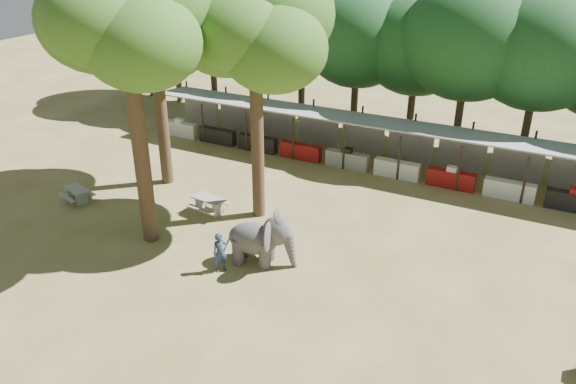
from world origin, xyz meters
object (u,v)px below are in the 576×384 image
at_px(yard_tree_back, 254,22).
at_px(elephant, 261,239).
at_px(picnic_table_near, 77,193).
at_px(handler, 220,253).
at_px(yard_tree_left, 152,17).
at_px(yard_tree_center, 125,13).
at_px(picnic_table_far, 209,203).

height_order(yard_tree_back, elephant, yard_tree_back).
height_order(elephant, picnic_table_near, elephant).
height_order(handler, picnic_table_near, handler).
distance_m(yard_tree_back, picnic_table_near, 11.97).
bearing_deg(yard_tree_left, picnic_table_near, -119.73).
distance_m(yard_tree_center, handler, 9.40).
xyz_separation_m(elephant, picnic_table_far, (-4.18, 2.52, -0.56)).
bearing_deg(picnic_table_near, elephant, 14.64).
xyz_separation_m(yard_tree_back, picnic_table_far, (-1.95, -1.13, -8.03)).
distance_m(yard_tree_left, picnic_table_far, 8.95).
height_order(yard_tree_back, handler, yard_tree_back).
relative_size(yard_tree_left, yard_tree_center, 0.92).
distance_m(handler, picnic_table_near, 9.59).
height_order(handler, picnic_table_far, handler).
bearing_deg(yard_tree_center, picnic_table_near, 169.35).
bearing_deg(elephant, handler, -144.59).
xyz_separation_m(yard_tree_left, yard_tree_center, (3.00, -5.00, 1.01)).
bearing_deg(picnic_table_near, yard_tree_back, 38.10).
relative_size(yard_tree_center, elephant, 4.18).
bearing_deg(picnic_table_near, picnic_table_far, 34.61).
bearing_deg(picnic_table_far, yard_tree_back, 37.81).
height_order(yard_tree_left, handler, yard_tree_left).
height_order(yard_tree_center, elephant, yard_tree_center).
height_order(yard_tree_left, yard_tree_center, yard_tree_center).
bearing_deg(picnic_table_far, picnic_table_near, -155.96).
relative_size(yard_tree_left, picnic_table_near, 6.50).
xyz_separation_m(yard_tree_left, picnic_table_far, (4.05, -2.13, -7.69)).
height_order(yard_tree_left, picnic_table_near, yard_tree_left).
height_order(yard_tree_center, yard_tree_back, yard_tree_center).
bearing_deg(yard_tree_back, handler, -77.15).
bearing_deg(yard_tree_back, picnic_table_far, -149.79).
relative_size(yard_tree_left, handler, 6.84).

